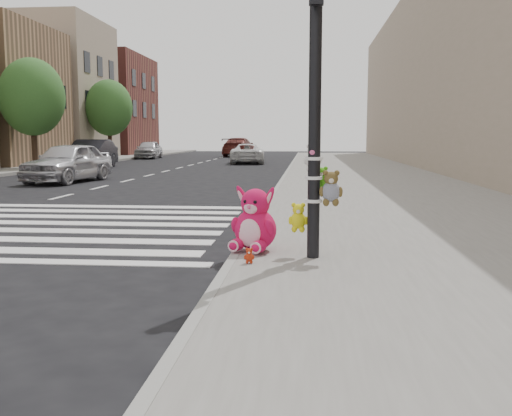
% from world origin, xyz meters
% --- Properties ---
extents(ground, '(120.00, 120.00, 0.00)m').
position_xyz_m(ground, '(0.00, 0.00, 0.00)').
color(ground, black).
rests_on(ground, ground).
extents(sidewalk_near, '(7.00, 80.00, 0.14)m').
position_xyz_m(sidewalk_near, '(5.00, 10.00, 0.07)').
color(sidewalk_near, slate).
rests_on(sidewalk_near, ground).
extents(curb_edge, '(0.12, 80.00, 0.15)m').
position_xyz_m(curb_edge, '(1.55, 10.00, 0.07)').
color(curb_edge, gray).
rests_on(curb_edge, ground).
extents(bld_far_d, '(6.00, 8.00, 10.00)m').
position_xyz_m(bld_far_d, '(-15.50, 35.00, 5.00)').
color(bld_far_d, gray).
rests_on(bld_far_d, ground).
extents(bld_far_e, '(6.00, 10.00, 9.00)m').
position_xyz_m(bld_far_e, '(-15.50, 46.00, 4.50)').
color(bld_far_e, brown).
rests_on(bld_far_e, ground).
extents(bld_near, '(5.00, 60.00, 10.00)m').
position_xyz_m(bld_near, '(10.50, 20.00, 5.00)').
color(bld_near, gray).
rests_on(bld_near, ground).
extents(signal_pole, '(0.71, 0.48, 4.00)m').
position_xyz_m(signal_pole, '(2.62, 1.81, 1.74)').
color(signal_pole, black).
rests_on(signal_pole, sidewalk_near).
extents(tree_far_b, '(3.20, 3.20, 5.44)m').
position_xyz_m(tree_far_b, '(-11.20, 22.00, 3.65)').
color(tree_far_b, '#382619').
rests_on(tree_far_b, sidewalk_far).
extents(tree_far_c, '(3.20, 3.20, 5.44)m').
position_xyz_m(tree_far_c, '(-11.20, 33.00, 3.65)').
color(tree_far_c, '#382619').
rests_on(tree_far_c, sidewalk_far).
extents(pink_bunny, '(0.74, 0.81, 0.92)m').
position_xyz_m(pink_bunny, '(1.79, 2.17, 0.52)').
color(pink_bunny, '#D71250').
rests_on(pink_bunny, sidewalk_near).
extents(red_teddy, '(0.14, 0.10, 0.20)m').
position_xyz_m(red_teddy, '(1.80, 1.36, 0.24)').
color(red_teddy, red).
rests_on(red_teddy, sidewalk_near).
extents(car_silver_far, '(2.31, 4.60, 1.50)m').
position_xyz_m(car_silver_far, '(-6.50, 15.14, 0.75)').
color(car_silver_far, silver).
rests_on(car_silver_far, ground).
extents(car_dark_far, '(1.89, 4.79, 1.55)m').
position_xyz_m(car_dark_far, '(-9.16, 24.27, 0.78)').
color(car_dark_far, black).
rests_on(car_dark_far, ground).
extents(car_white_near, '(2.52, 4.68, 1.25)m').
position_xyz_m(car_white_near, '(-1.37, 30.50, 0.62)').
color(car_white_near, silver).
rests_on(car_white_near, ground).
extents(car_maroon_near, '(2.59, 5.60, 1.58)m').
position_xyz_m(car_maroon_near, '(-3.41, 43.12, 0.79)').
color(car_maroon_near, '#5D201A').
rests_on(car_maroon_near, ground).
extents(car_silver_deep, '(1.95, 4.22, 1.40)m').
position_xyz_m(car_silver_deep, '(-9.80, 37.66, 0.70)').
color(car_silver_deep, silver).
rests_on(car_silver_deep, ground).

